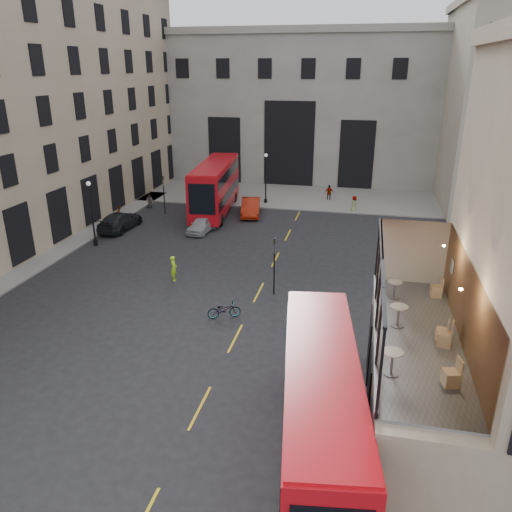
% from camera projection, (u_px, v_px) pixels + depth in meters
% --- Properties ---
extents(ground, '(140.00, 140.00, 0.00)m').
position_uv_depth(ground, '(245.00, 414.00, 21.11)').
color(ground, black).
rests_on(ground, ground).
extents(host_frontage, '(3.00, 11.00, 4.50)m').
position_uv_depth(host_frontage, '(410.00, 390.00, 18.99)').
color(host_frontage, tan).
rests_on(host_frontage, ground).
extents(cafe_floor, '(3.00, 10.00, 0.10)m').
position_uv_depth(cafe_floor, '(417.00, 337.00, 18.17)').
color(cafe_floor, slate).
rests_on(cafe_floor, host_frontage).
extents(gateway, '(35.00, 10.60, 18.00)m').
position_uv_depth(gateway, '(296.00, 103.00, 62.53)').
color(gateway, '#9E9C93').
rests_on(gateway, ground).
extents(pavement_far, '(40.00, 12.00, 0.12)m').
position_uv_depth(pavement_far, '(273.00, 194.00, 56.95)').
color(pavement_far, slate).
rests_on(pavement_far, ground).
extents(traffic_light_near, '(0.16, 0.20, 3.80)m').
position_uv_depth(traffic_light_near, '(274.00, 259.00, 31.38)').
color(traffic_light_near, black).
rests_on(traffic_light_near, ground).
extents(traffic_light_far, '(0.16, 0.20, 3.80)m').
position_uv_depth(traffic_light_far, '(164.00, 190.00, 48.80)').
color(traffic_light_far, black).
rests_on(traffic_light_far, ground).
extents(street_lamp_a, '(0.36, 0.36, 5.33)m').
position_uv_depth(street_lamp_a, '(92.00, 217.00, 40.10)').
color(street_lamp_a, black).
rests_on(street_lamp_a, ground).
extents(street_lamp_b, '(0.36, 0.36, 5.33)m').
position_uv_depth(street_lamp_b, '(266.00, 182.00, 52.47)').
color(street_lamp_b, black).
rests_on(street_lamp_b, ground).
extents(bus_near, '(4.04, 11.35, 4.43)m').
position_uv_depth(bus_near, '(320.00, 407.00, 17.68)').
color(bus_near, red).
rests_on(bus_near, ground).
extents(bus_far, '(4.15, 12.70, 4.98)m').
position_uv_depth(bus_far, '(215.00, 185.00, 49.14)').
color(bus_far, '#AC0B13').
rests_on(bus_far, ground).
extents(car_a, '(2.09, 4.15, 1.36)m').
position_uv_depth(car_a, '(202.00, 224.00, 44.05)').
color(car_a, '#A4A6AC').
rests_on(car_a, ground).
extents(car_b, '(2.63, 5.20, 1.64)m').
position_uv_depth(car_b, '(251.00, 207.00, 48.93)').
color(car_b, maroon).
rests_on(car_b, ground).
extents(car_c, '(2.38, 5.50, 1.58)m').
position_uv_depth(car_c, '(120.00, 221.00, 44.66)').
color(car_c, black).
rests_on(car_c, ground).
extents(bicycle, '(2.05, 1.40, 1.02)m').
position_uv_depth(bicycle, '(224.00, 310.00, 29.02)').
color(bicycle, gray).
rests_on(bicycle, ground).
extents(cyclist, '(0.62, 0.75, 1.77)m').
position_uv_depth(cyclist, '(174.00, 268.00, 33.97)').
color(cyclist, '#BAFD1A').
rests_on(cyclist, ground).
extents(pedestrian_a, '(0.80, 0.65, 1.56)m').
position_uv_depth(pedestrian_a, '(150.00, 201.00, 51.35)').
color(pedestrian_a, gray).
rests_on(pedestrian_a, ground).
extents(pedestrian_b, '(0.96, 1.17, 1.58)m').
position_uv_depth(pedestrian_b, '(212.00, 188.00, 56.77)').
color(pedestrian_b, gray).
rests_on(pedestrian_b, ground).
extents(pedestrian_c, '(1.06, 0.53, 1.74)m').
position_uv_depth(pedestrian_c, '(329.00, 193.00, 54.18)').
color(pedestrian_c, gray).
rests_on(pedestrian_c, ground).
extents(pedestrian_d, '(0.90, 0.96, 1.65)m').
position_uv_depth(pedestrian_d, '(354.00, 204.00, 50.04)').
color(pedestrian_d, gray).
rests_on(pedestrian_d, ground).
extents(pedestrian_e, '(0.55, 0.72, 1.76)m').
position_uv_depth(pedestrian_e, '(119.00, 216.00, 45.95)').
color(pedestrian_e, gray).
rests_on(pedestrian_e, ground).
extents(cafe_table_near, '(0.66, 0.66, 0.83)m').
position_uv_depth(cafe_table_near, '(392.00, 359.00, 15.72)').
color(cafe_table_near, beige).
rests_on(cafe_table_near, cafe_floor).
extents(cafe_table_mid, '(0.67, 0.67, 0.83)m').
position_uv_depth(cafe_table_mid, '(399.00, 313.00, 18.65)').
color(cafe_table_mid, beige).
rests_on(cafe_table_mid, cafe_floor).
extents(cafe_table_far, '(0.60, 0.60, 0.75)m').
position_uv_depth(cafe_table_far, '(395.00, 287.00, 20.95)').
color(cafe_table_far, beige).
rests_on(cafe_table_far, cafe_floor).
extents(cafe_chair_a, '(0.56, 0.56, 0.94)m').
position_uv_depth(cafe_chair_a, '(451.00, 377.00, 15.25)').
color(cafe_chair_a, '#D9B67D').
rests_on(cafe_chair_a, cafe_floor).
extents(cafe_chair_b, '(0.57, 0.57, 0.96)m').
position_uv_depth(cafe_chair_b, '(445.00, 338.00, 17.43)').
color(cafe_chair_b, tan).
rests_on(cafe_chair_b, cafe_floor).
extents(cafe_chair_c, '(0.50, 0.50, 0.84)m').
position_uv_depth(cafe_chair_c, '(442.00, 334.00, 17.78)').
color(cafe_chair_c, tan).
rests_on(cafe_chair_c, cafe_floor).
extents(cafe_chair_d, '(0.46, 0.46, 0.91)m').
position_uv_depth(cafe_chair_d, '(437.00, 290.00, 21.18)').
color(cafe_chair_d, '#D6AE7B').
rests_on(cafe_chair_d, cafe_floor).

